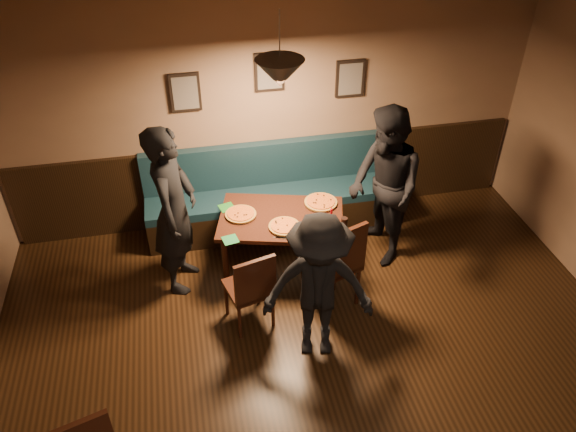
# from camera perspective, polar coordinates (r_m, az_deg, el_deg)

# --- Properties ---
(ceiling) EXTENTS (7.00, 7.00, 0.00)m
(ceiling) POSITION_cam_1_polar(r_m,az_deg,el_deg) (2.74, 10.75, 5.69)
(ceiling) COLOR silver
(ceiling) RESTS_ON ground
(wall_back) EXTENTS (6.00, 0.00, 6.00)m
(wall_back) POSITION_cam_1_polar(r_m,az_deg,el_deg) (6.38, -1.86, 10.69)
(wall_back) COLOR #8C704F
(wall_back) RESTS_ON ground
(wainscot) EXTENTS (5.88, 0.06, 1.00)m
(wainscot) POSITION_cam_1_polar(r_m,az_deg,el_deg) (6.80, -1.67, 3.74)
(wainscot) COLOR black
(wainscot) RESTS_ON ground
(booth_bench) EXTENTS (3.00, 0.60, 1.00)m
(booth_bench) POSITION_cam_1_polar(r_m,az_deg,el_deg) (6.57, -1.25, 2.49)
(booth_bench) COLOR #0F232D
(booth_bench) RESTS_ON ground
(picture_left) EXTENTS (0.32, 0.04, 0.42)m
(picture_left) POSITION_cam_1_polar(r_m,az_deg,el_deg) (6.15, -10.34, 12.18)
(picture_left) COLOR black
(picture_left) RESTS_ON wall_back
(picture_center) EXTENTS (0.32, 0.04, 0.42)m
(picture_center) POSITION_cam_1_polar(r_m,az_deg,el_deg) (6.17, -1.90, 14.34)
(picture_center) COLOR black
(picture_center) RESTS_ON wall_back
(picture_right) EXTENTS (0.32, 0.04, 0.42)m
(picture_right) POSITION_cam_1_polar(r_m,az_deg,el_deg) (6.43, 6.28, 13.64)
(picture_right) COLOR black
(picture_right) RESTS_ON wall_back
(pendant_lamp) EXTENTS (0.44, 0.44, 0.25)m
(pendant_lamp) POSITION_cam_1_polar(r_m,az_deg,el_deg) (5.08, -0.83, 14.23)
(pendant_lamp) COLOR black
(pendant_lamp) RESTS_ON ceiling
(dining_table) EXTENTS (1.44, 1.12, 0.68)m
(dining_table) POSITION_cam_1_polar(r_m,az_deg,el_deg) (6.07, -0.67, -2.69)
(dining_table) COLOR black
(dining_table) RESTS_ON floor
(chair_near_left) EXTENTS (0.49, 0.49, 0.91)m
(chair_near_left) POSITION_cam_1_polar(r_m,az_deg,el_deg) (5.41, -4.03, -7.07)
(chair_near_left) COLOR black
(chair_near_left) RESTS_ON floor
(chair_near_right) EXTENTS (0.59, 0.59, 1.04)m
(chair_near_right) POSITION_cam_1_polar(r_m,az_deg,el_deg) (5.58, 4.41, -4.53)
(chair_near_right) COLOR black
(chair_near_right) RESTS_ON floor
(diner_left) EXTENTS (0.62, 0.77, 1.84)m
(diner_left) POSITION_cam_1_polar(r_m,az_deg,el_deg) (5.66, -11.42, 0.51)
(diner_left) COLOR black
(diner_left) RESTS_ON floor
(diner_right) EXTENTS (0.79, 0.96, 1.79)m
(diner_right) POSITION_cam_1_polar(r_m,az_deg,el_deg) (6.01, 9.72, 2.84)
(diner_right) COLOR black
(diner_right) RESTS_ON floor
(diner_front) EXTENTS (1.07, 0.75, 1.52)m
(diner_front) POSITION_cam_1_polar(r_m,az_deg,el_deg) (4.94, 3.08, -7.35)
(diner_front) COLOR black
(diner_front) RESTS_ON floor
(pizza_a) EXTENTS (0.39, 0.39, 0.04)m
(pizza_a) POSITION_cam_1_polar(r_m,az_deg,el_deg) (5.88, -4.79, 0.18)
(pizza_a) COLOR orange
(pizza_a) RESTS_ON dining_table
(pizza_b) EXTENTS (0.37, 0.37, 0.04)m
(pizza_b) POSITION_cam_1_polar(r_m,az_deg,el_deg) (5.70, -0.38, -1.05)
(pizza_b) COLOR gold
(pizza_b) RESTS_ON dining_table
(pizza_c) EXTENTS (0.44, 0.44, 0.04)m
(pizza_c) POSITION_cam_1_polar(r_m,az_deg,el_deg) (6.05, 3.33, 1.39)
(pizza_c) COLOR orange
(pizza_c) RESTS_ON dining_table
(soda_glass) EXTENTS (0.09, 0.09, 0.14)m
(soda_glass) POSITION_cam_1_polar(r_m,az_deg,el_deg) (5.67, 5.68, -0.79)
(soda_glass) COLOR black
(soda_glass) RESTS_ON dining_table
(tabasco_bottle) EXTENTS (0.03, 0.03, 0.11)m
(tabasco_bottle) POSITION_cam_1_polar(r_m,az_deg,el_deg) (5.86, 4.41, 0.45)
(tabasco_bottle) COLOR #94040C
(tabasco_bottle) RESTS_ON dining_table
(napkin_a) EXTENTS (0.19, 0.19, 0.01)m
(napkin_a) POSITION_cam_1_polar(r_m,az_deg,el_deg) (6.03, -6.20, 0.87)
(napkin_a) COLOR #1B661D
(napkin_a) RESTS_ON dining_table
(napkin_b) EXTENTS (0.17, 0.17, 0.01)m
(napkin_b) POSITION_cam_1_polar(r_m,az_deg,el_deg) (5.58, -5.85, -2.40)
(napkin_b) COLOR #1D6E36
(napkin_b) RESTS_ON dining_table
(cutlery_set) EXTENTS (0.20, 0.09, 0.00)m
(cutlery_set) POSITION_cam_1_polar(r_m,az_deg,el_deg) (5.58, 0.28, -2.18)
(cutlery_set) COLOR silver
(cutlery_set) RESTS_ON dining_table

